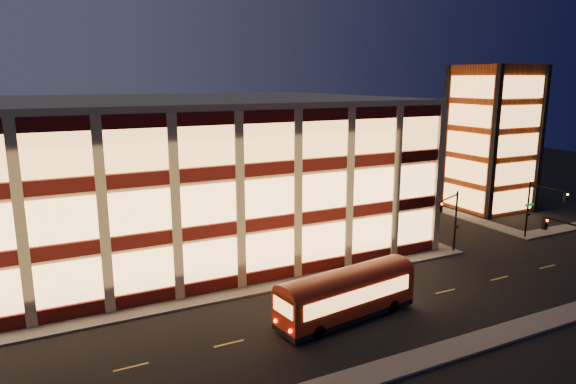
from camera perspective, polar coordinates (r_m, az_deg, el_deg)
ground at (r=39.52m, az=-6.91°, el=-11.99°), size 200.00×200.00×0.00m
sidewalk_office_south at (r=39.57m, az=-11.59°, el=-12.01°), size 54.00×2.00×0.15m
sidewalk_office_east at (r=63.90m, az=7.38°, el=-2.37°), size 2.00×30.00×0.15m
sidewalk_tower_south at (r=64.70m, az=28.28°, el=-3.60°), size 14.00×2.00×0.15m
sidewalk_tower_west at (r=70.52m, az=14.81°, el=-1.28°), size 2.00×30.00×0.15m
office_building at (r=52.47m, az=-16.49°, el=2.00°), size 50.45×30.45×14.50m
stair_tower at (r=69.70m, az=21.66°, el=5.55°), size 8.60×8.60×18.00m
traffic_signal_far at (r=49.86m, az=17.60°, el=-2.29°), size 3.79×1.87×6.00m
traffic_signal_right at (r=57.69m, az=26.27°, el=-1.07°), size 1.20×4.37×6.00m
traffic_signal_near at (r=43.95m, az=29.12°, el=-5.24°), size 0.32×4.45×6.00m
trolley_bus at (r=36.17m, az=6.53°, el=-10.94°), size 10.80×4.02×3.57m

